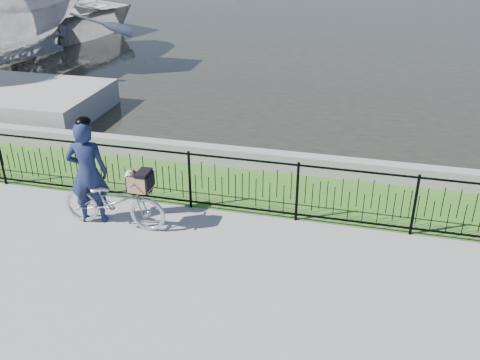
# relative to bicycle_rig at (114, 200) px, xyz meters

# --- Properties ---
(ground) EXTENTS (120.00, 120.00, 0.00)m
(ground) POSITION_rel_bicycle_rig_xyz_m (2.07, -0.66, -0.51)
(ground) COLOR gray
(ground) RESTS_ON ground
(grass_strip) EXTENTS (60.00, 2.00, 0.01)m
(grass_strip) POSITION_rel_bicycle_rig_xyz_m (2.07, 1.94, -0.51)
(grass_strip) COLOR #36651F
(grass_strip) RESTS_ON ground
(quay_wall) EXTENTS (60.00, 0.30, 0.40)m
(quay_wall) POSITION_rel_bicycle_rig_xyz_m (2.07, 2.94, -0.31)
(quay_wall) COLOR gray
(quay_wall) RESTS_ON ground
(fence) EXTENTS (14.00, 0.06, 1.15)m
(fence) POSITION_rel_bicycle_rig_xyz_m (2.07, 0.94, 0.07)
(fence) COLOR black
(fence) RESTS_ON ground
(bicycle_rig) EXTENTS (1.90, 0.66, 1.16)m
(bicycle_rig) POSITION_rel_bicycle_rig_xyz_m (0.00, 0.00, 0.00)
(bicycle_rig) COLOR silver
(bicycle_rig) RESTS_ON ground
(cyclist) EXTENTS (0.79, 0.62, 1.98)m
(cyclist) POSITION_rel_bicycle_rig_xyz_m (-0.48, 0.06, 0.46)
(cyclist) COLOR #151E3B
(cyclist) RESTS_ON ground
(boat_far) EXTENTS (10.11, 11.35, 1.94)m
(boat_far) POSITION_rel_bicycle_rig_xyz_m (-10.10, 12.36, 0.46)
(boat_far) COLOR beige
(boat_far) RESTS_ON water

